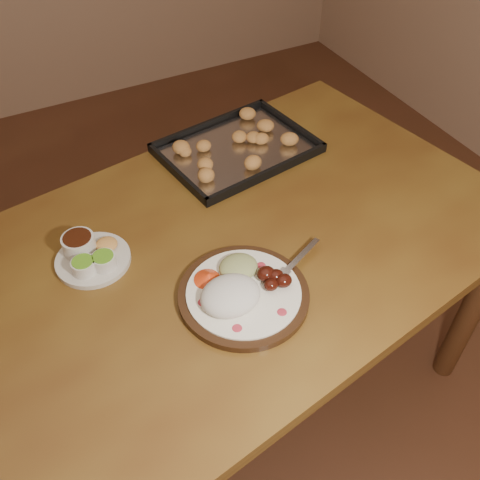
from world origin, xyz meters
TOP-DOWN VIEW (x-y plane):
  - ground at (0.00, 0.00)m, footprint 4.00×4.00m
  - dining_table at (0.20, -0.18)m, footprint 1.63×1.15m
  - dinner_plate at (0.15, -0.35)m, footprint 0.38×0.29m
  - condiment_saucer at (-0.11, -0.09)m, footprint 0.18×0.18m
  - baking_tray at (0.40, 0.15)m, footprint 0.47×0.38m

SIDE VIEW (x-z plane):
  - ground at x=0.00m, z-range 0.00..0.00m
  - dining_table at x=0.20m, z-range 0.28..1.03m
  - baking_tray at x=0.40m, z-range 0.74..0.79m
  - dinner_plate at x=0.15m, z-range 0.74..0.81m
  - condiment_saucer at x=-0.11m, z-range 0.74..0.80m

